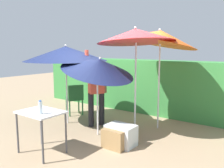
{
  "coord_description": "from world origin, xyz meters",
  "views": [
    {
      "loc": [
        3.18,
        -4.06,
        1.91
      ],
      "look_at": [
        0.0,
        0.3,
        1.1
      ],
      "focal_mm": 37.9,
      "sensor_mm": 36.0,
      "label": 1
    }
  ],
  "objects_px": {
    "umbrella_orange": "(160,37)",
    "cooler_box": "(121,135)",
    "umbrella_rainbow": "(99,66)",
    "umbrella_yellow": "(136,36)",
    "person_vendor": "(96,89)",
    "folding_table": "(41,117)",
    "umbrella_navy": "(66,54)",
    "bottle_water": "(40,108)",
    "crate_cardboard": "(115,139)",
    "chair_plastic": "(75,97)"
  },
  "relations": [
    {
      "from": "chair_plastic",
      "to": "crate_cardboard",
      "type": "height_order",
      "value": "chair_plastic"
    },
    {
      "from": "folding_table",
      "to": "bottle_water",
      "type": "distance_m",
      "value": 0.28
    },
    {
      "from": "umbrella_navy",
      "to": "person_vendor",
      "type": "height_order",
      "value": "umbrella_navy"
    },
    {
      "from": "umbrella_orange",
      "to": "umbrella_yellow",
      "type": "bearing_deg",
      "value": -106.47
    },
    {
      "from": "umbrella_orange",
      "to": "chair_plastic",
      "type": "height_order",
      "value": "umbrella_orange"
    },
    {
      "from": "folding_table",
      "to": "crate_cardboard",
      "type": "bearing_deg",
      "value": 45.49
    },
    {
      "from": "umbrella_orange",
      "to": "person_vendor",
      "type": "relative_size",
      "value": 1.36
    },
    {
      "from": "person_vendor",
      "to": "crate_cardboard",
      "type": "distance_m",
      "value": 1.63
    },
    {
      "from": "umbrella_rainbow",
      "to": "chair_plastic",
      "type": "distance_m",
      "value": 2.06
    },
    {
      "from": "umbrella_navy",
      "to": "cooler_box",
      "type": "distance_m",
      "value": 2.5
    },
    {
      "from": "umbrella_orange",
      "to": "cooler_box",
      "type": "bearing_deg",
      "value": -94.86
    },
    {
      "from": "crate_cardboard",
      "to": "bottle_water",
      "type": "xyz_separation_m",
      "value": [
        -0.81,
        -1.08,
        0.72
      ]
    },
    {
      "from": "umbrella_rainbow",
      "to": "umbrella_yellow",
      "type": "height_order",
      "value": "umbrella_yellow"
    },
    {
      "from": "umbrella_orange",
      "to": "person_vendor",
      "type": "distance_m",
      "value": 1.95
    },
    {
      "from": "cooler_box",
      "to": "person_vendor",
      "type": "bearing_deg",
      "value": 150.63
    },
    {
      "from": "person_vendor",
      "to": "chair_plastic",
      "type": "relative_size",
      "value": 2.11
    },
    {
      "from": "umbrella_orange",
      "to": "umbrella_navy",
      "type": "distance_m",
      "value": 2.31
    },
    {
      "from": "cooler_box",
      "to": "crate_cardboard",
      "type": "height_order",
      "value": "cooler_box"
    },
    {
      "from": "chair_plastic",
      "to": "crate_cardboard",
      "type": "relative_size",
      "value": 1.92
    },
    {
      "from": "cooler_box",
      "to": "bottle_water",
      "type": "xyz_separation_m",
      "value": [
        -0.84,
        -1.25,
        0.7
      ]
    },
    {
      "from": "bottle_water",
      "to": "folding_table",
      "type": "bearing_deg",
      "value": 142.41
    },
    {
      "from": "crate_cardboard",
      "to": "bottle_water",
      "type": "distance_m",
      "value": 1.53
    },
    {
      "from": "umbrella_yellow",
      "to": "chair_plastic",
      "type": "distance_m",
      "value": 2.8
    },
    {
      "from": "umbrella_orange",
      "to": "umbrella_yellow",
      "type": "relative_size",
      "value": 1.05
    },
    {
      "from": "person_vendor",
      "to": "cooler_box",
      "type": "distance_m",
      "value": 1.55
    },
    {
      "from": "umbrella_navy",
      "to": "chair_plastic",
      "type": "bearing_deg",
      "value": 120.94
    },
    {
      "from": "umbrella_yellow",
      "to": "folding_table",
      "type": "xyz_separation_m",
      "value": [
        -0.88,
        -1.83,
        -1.49
      ]
    },
    {
      "from": "crate_cardboard",
      "to": "bottle_water",
      "type": "bearing_deg",
      "value": -127.06
    },
    {
      "from": "person_vendor",
      "to": "cooler_box",
      "type": "height_order",
      "value": "person_vendor"
    },
    {
      "from": "umbrella_rainbow",
      "to": "person_vendor",
      "type": "bearing_deg",
      "value": 135.3
    },
    {
      "from": "umbrella_navy",
      "to": "person_vendor",
      "type": "bearing_deg",
      "value": 23.07
    },
    {
      "from": "umbrella_yellow",
      "to": "umbrella_navy",
      "type": "distance_m",
      "value": 1.88
    },
    {
      "from": "umbrella_yellow",
      "to": "cooler_box",
      "type": "bearing_deg",
      "value": -81.98
    },
    {
      "from": "umbrella_rainbow",
      "to": "umbrella_yellow",
      "type": "distance_m",
      "value": 1.01
    },
    {
      "from": "umbrella_yellow",
      "to": "umbrella_navy",
      "type": "height_order",
      "value": "umbrella_yellow"
    },
    {
      "from": "person_vendor",
      "to": "bottle_water",
      "type": "relative_size",
      "value": 7.83
    },
    {
      "from": "cooler_box",
      "to": "folding_table",
      "type": "relative_size",
      "value": 0.71
    },
    {
      "from": "person_vendor",
      "to": "umbrella_yellow",
      "type": "bearing_deg",
      "value": 0.55
    },
    {
      "from": "person_vendor",
      "to": "cooler_box",
      "type": "relative_size",
      "value": 3.29
    },
    {
      "from": "umbrella_orange",
      "to": "crate_cardboard",
      "type": "bearing_deg",
      "value": -95.08
    },
    {
      "from": "umbrella_navy",
      "to": "cooler_box",
      "type": "xyz_separation_m",
      "value": [
        1.91,
        -0.37,
        -1.58
      ]
    },
    {
      "from": "folding_table",
      "to": "umbrella_orange",
      "type": "bearing_deg",
      "value": 66.81
    },
    {
      "from": "umbrella_navy",
      "to": "umbrella_orange",
      "type": "bearing_deg",
      "value": 27.29
    },
    {
      "from": "umbrella_rainbow",
      "to": "umbrella_orange",
      "type": "bearing_deg",
      "value": 54.18
    },
    {
      "from": "umbrella_navy",
      "to": "folding_table",
      "type": "height_order",
      "value": "umbrella_navy"
    },
    {
      "from": "umbrella_orange",
      "to": "crate_cardboard",
      "type": "height_order",
      "value": "umbrella_orange"
    },
    {
      "from": "umbrella_navy",
      "to": "folding_table",
      "type": "relative_size",
      "value": 2.59
    },
    {
      "from": "umbrella_navy",
      "to": "bottle_water",
      "type": "relative_size",
      "value": 8.64
    },
    {
      "from": "chair_plastic",
      "to": "crate_cardboard",
      "type": "distance_m",
      "value": 2.62
    },
    {
      "from": "crate_cardboard",
      "to": "umbrella_rainbow",
      "type": "bearing_deg",
      "value": 151.09
    }
  ]
}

